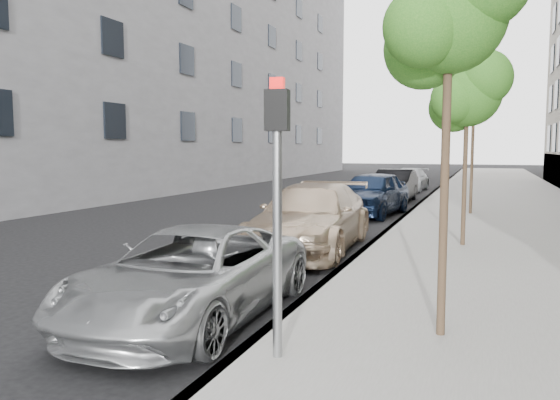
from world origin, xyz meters
The scene contains 12 objects.
ground centered at (0.00, 0.00, 0.00)m, with size 160.00×160.00×0.00m, color black.
sidewalk centered at (4.30, 24.00, 0.07)m, with size 6.40×72.00×0.14m, color gray.
curb centered at (1.18, 24.00, 0.07)m, with size 0.15×72.00×0.14m, color #9E9B93.
tree_near centered at (3.23, 1.50, 3.84)m, with size 1.64×1.44×4.52m.
tree_mid centered at (3.23, 8.00, 3.60)m, with size 1.82×1.62×4.36m.
tree_far centered at (3.23, 14.50, 4.52)m, with size 1.83×1.63×5.29m.
signal_pole centered at (1.62, 0.16, 1.98)m, with size 0.26×0.21×2.93m.
minivan centered at (-0.10, 1.37, 0.63)m, with size 2.08×4.51×1.25m, color #9C9FA0.
suv centered at (-0.10, 6.83, 0.76)m, with size 2.12×5.23×1.52m, color tan.
sedan_blue centered at (-0.10, 13.94, 0.78)m, with size 1.84×4.58×1.56m, color #0F1B33.
sedan_black centered at (-0.10, 19.06, 0.71)m, with size 1.51×4.33×1.43m, color black.
sedan_rear centered at (-0.30, 25.59, 0.63)m, with size 1.76×4.34×1.26m, color gray.
Camera 1 is at (3.64, -5.11, 2.36)m, focal length 35.00 mm.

